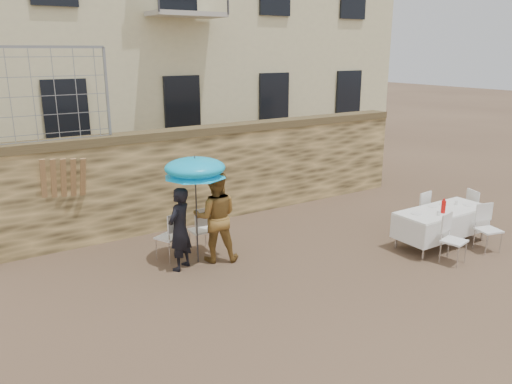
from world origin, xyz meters
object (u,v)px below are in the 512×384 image
umbrella (195,171)px  soda_bottle (443,207)px  couple_chair_right (201,229)px  table_chair_back (417,211)px  man_suit (180,229)px  table_chair_front_right (489,229)px  woman_dress (216,217)px  couple_chair_left (168,236)px  table_chair_side (478,210)px  table_chair_front_left (454,240)px  banquet_table (443,211)px

umbrella → soda_bottle: size_ratio=7.37×
couple_chair_right → soda_bottle: (4.18, -2.54, 0.43)m
couple_chair_right → table_chair_back: size_ratio=1.00×
umbrella → table_chair_back: (4.88, -1.14, -1.32)m
man_suit → table_chair_front_right: (5.58, -2.59, -0.30)m
woman_dress → couple_chair_left: bearing=-9.5°
umbrella → couple_chair_left: (-0.40, 0.45, -1.32)m
table_chair_side → table_chair_front_left: bearing=131.0°
soda_bottle → banquet_table: bearing=36.9°
couple_chair_left → table_chair_back: same height
man_suit → couple_chair_left: 0.63m
banquet_table → table_chair_front_right: 0.94m
woman_dress → table_chair_front_left: bearing=171.9°
umbrella → table_chair_front_left: 5.06m
couple_chair_left → table_chair_front_left: 5.47m
couple_chair_right → table_chair_back: (4.58, -1.59, 0.00)m
table_chair_front_left → table_chair_side: bearing=10.2°
couple_chair_right → table_chair_front_right: size_ratio=1.00×
woman_dress → umbrella: (-0.35, 0.10, 0.92)m
couple_chair_left → man_suit: bearing=64.8°
umbrella → soda_bottle: 5.02m
couple_chair_left → umbrella: bearing=106.4°
table_chair_front_left → couple_chair_left: bearing=132.1°
couple_chair_right → table_chair_front_right: bearing=149.1°
woman_dress → table_chair_front_right: (4.83, -2.59, -0.40)m
couple_chair_left → couple_chair_right: same height
table_chair_front_right → table_chair_side: bearing=57.7°
couple_chair_left → table_chair_side: bearing=135.3°
table_chair_back → table_chair_side: (1.20, -0.70, 0.00)m
couple_chair_left → table_chair_front_left: same height
couple_chair_left → banquet_table: size_ratio=0.46×
umbrella → couple_chair_right: umbrella is taller
couple_chair_right → woman_dress: bearing=97.1°
table_chair_back → couple_chair_left: bearing=-22.8°
couple_chair_left → couple_chair_right: bearing=154.8°
woman_dress → table_chair_front_left: size_ratio=1.84×
table_chair_front_left → table_chair_back: bearing=49.9°
banquet_table → table_chair_side: (1.40, 0.10, -0.25)m
table_chair_front_right → table_chair_side: (0.90, 0.85, 0.00)m
banquet_table → table_chair_back: 0.86m
umbrella → couple_chair_right: (0.30, 0.45, -1.32)m
table_chair_front_right → banquet_table: bearing=138.0°
man_suit → umbrella: 1.10m
man_suit → soda_bottle: size_ratio=6.03×
soda_bottle → table_chair_front_right: bearing=-40.6°
table_chair_front_left → table_chair_front_right: 1.10m
table_chair_front_right → table_chair_back: size_ratio=1.00×
table_chair_front_left → umbrella: bearing=133.7°
man_suit → banquet_table: man_suit is taller
table_chair_back → table_chair_side: same height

